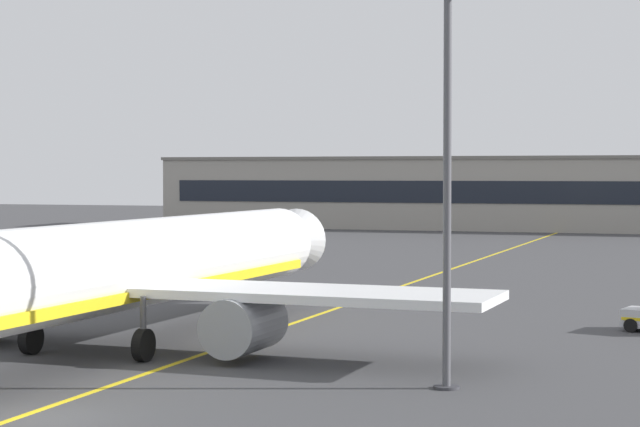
% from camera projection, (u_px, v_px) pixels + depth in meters
% --- Properties ---
extents(ground_plane, '(400.00, 400.00, 0.00)m').
position_uv_depth(ground_plane, '(41.00, 419.00, 34.93)').
color(ground_plane, '#3D3D3F').
extents(taxiway_centreline, '(4.82, 179.95, 0.01)m').
position_uv_depth(taxiway_centreline, '(338.00, 308.00, 63.40)').
color(taxiway_centreline, yellow).
rests_on(taxiway_centreline, ground).
extents(airliner_foreground, '(32.17, 41.50, 11.65)m').
position_uv_depth(airliner_foreground, '(110.00, 270.00, 47.95)').
color(airliner_foreground, white).
rests_on(airliner_foreground, ground).
extents(apron_lamp_post, '(2.24, 0.90, 14.07)m').
position_uv_depth(apron_lamp_post, '(447.00, 174.00, 39.51)').
color(apron_lamp_post, '#515156').
rests_on(apron_lamp_post, ground).
extents(safety_cone_by_nose_gear, '(0.44, 0.44, 0.55)m').
position_uv_depth(safety_cone_by_nose_gear, '(260.00, 302.00, 63.77)').
color(safety_cone_by_nose_gear, orange).
rests_on(safety_cone_by_nose_gear, ground).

